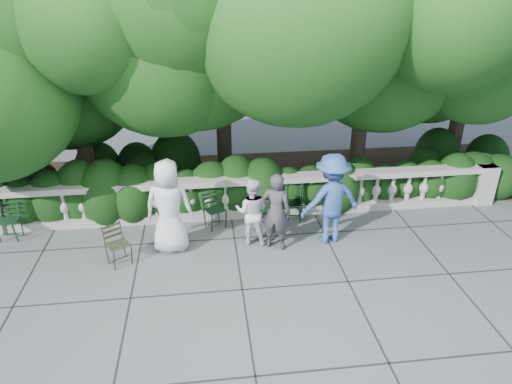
{
  "coord_description": "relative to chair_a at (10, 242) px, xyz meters",
  "views": [
    {
      "loc": [
        -1.06,
        -7.71,
        5.24
      ],
      "look_at": [
        0.0,
        1.0,
        1.0
      ],
      "focal_mm": 32.0,
      "sensor_mm": 36.0,
      "label": 1
    }
  ],
  "objects": [
    {
      "name": "person_casual_man",
      "position": [
        5.19,
        -0.6,
        0.74
      ],
      "size": [
        0.84,
        0.74,
        1.47
      ],
      "primitive_type": "imported",
      "rotation": [
        0.0,
        0.0,
        2.85
      ],
      "color": "silver",
      "rests_on": "ground"
    },
    {
      "name": "chair_a",
      "position": [
        0.0,
        0.0,
        0.0
      ],
      "size": [
        0.47,
        0.5,
        0.84
      ],
      "primitive_type": null,
      "rotation": [
        0.0,
        0.0,
        -0.05
      ],
      "color": "black",
      "rests_on": "ground"
    },
    {
      "name": "person_businessman",
      "position": [
        3.5,
        -0.67,
        0.99
      ],
      "size": [
        1.05,
        0.77,
        1.98
      ],
      "primitive_type": "imported",
      "rotation": [
        0.0,
        0.0,
        2.99
      ],
      "color": "white",
      "rests_on": "ground"
    },
    {
      "name": "ground",
      "position": [
        5.31,
        -1.23,
        0.0
      ],
      "size": [
        90.0,
        90.0,
        0.0
      ],
      "primitive_type": "plane",
      "color": "#54565B",
      "rests_on": "ground"
    },
    {
      "name": "chair_d",
      "position": [
        6.29,
        0.07,
        0.0
      ],
      "size": [
        0.46,
        0.5,
        0.84
      ],
      "primitive_type": null,
      "rotation": [
        0.0,
        0.0,
        -0.04
      ],
      "color": "black",
      "rests_on": "ground"
    },
    {
      "name": "chair_weathered",
      "position": [
        2.57,
        -1.23,
        0.0
      ],
      "size": [
        0.63,
        0.64,
        0.84
      ],
      "primitive_type": null,
      "rotation": [
        0.0,
        0.0,
        0.58
      ],
      "color": "black",
      "rests_on": "ground"
    },
    {
      "name": "balustrade",
      "position": [
        5.31,
        0.57,
        0.49
      ],
      "size": [
        12.0,
        0.44,
        1.0
      ],
      "color": "#9E998E",
      "rests_on": "ground"
    },
    {
      "name": "chair_b",
      "position": [
        4.49,
        -0.02,
        0.0
      ],
      "size": [
        0.61,
        0.63,
        0.84
      ],
      "primitive_type": null,
      "rotation": [
        0.0,
        0.0,
        0.47
      ],
      "color": "black",
      "rests_on": "ground"
    },
    {
      "name": "chair_e",
      "position": [
        5.47,
        -0.12,
        0.0
      ],
      "size": [
        0.55,
        0.58,
        0.84
      ],
      "primitive_type": null,
      "rotation": [
        0.0,
        0.0,
        0.26
      ],
      "color": "black",
      "rests_on": "ground"
    },
    {
      "name": "person_older_blue",
      "position": [
        6.83,
        -0.74,
        0.99
      ],
      "size": [
        1.39,
        0.95,
        1.98
      ],
      "primitive_type": "imported",
      "rotation": [
        0.0,
        0.0,
        3.32
      ],
      "color": "#33569A",
      "rests_on": "ground"
    },
    {
      "name": "person_woman_grey",
      "position": [
        5.65,
        -0.88,
        0.84
      ],
      "size": [
        0.73,
        0.62,
        1.68
      ],
      "primitive_type": "imported",
      "rotation": [
        0.0,
        0.0,
        2.72
      ],
      "color": "#3B3B40",
      "rests_on": "ground"
    },
    {
      "name": "tree_canopy",
      "position": [
        6.0,
        1.96,
        3.96
      ],
      "size": [
        15.04,
        6.52,
        6.78
      ],
      "color": "#3F3023",
      "rests_on": "ground"
    },
    {
      "name": "chair_c",
      "position": [
        6.2,
        0.09,
        0.0
      ],
      "size": [
        0.52,
        0.55,
        0.84
      ],
      "primitive_type": null,
      "rotation": [
        0.0,
        0.0,
        -0.18
      ],
      "color": "black",
      "rests_on": "ground"
    },
    {
      "name": "shrub_hedge",
      "position": [
        5.31,
        1.77,
        0.0
      ],
      "size": [
        15.0,
        2.6,
        1.7
      ],
      "primitive_type": null,
      "color": "black",
      "rests_on": "ground"
    }
  ]
}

